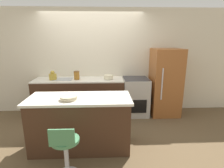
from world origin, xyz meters
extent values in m
plane|color=brown|center=(0.00, 0.00, 0.00)|extent=(14.00, 14.00, 0.00)
cube|color=beige|center=(0.00, 0.68, 1.30)|extent=(8.00, 0.06, 2.60)
cube|color=#422819|center=(-0.32, 0.34, 0.45)|extent=(2.14, 0.63, 0.89)
cube|color=silver|center=(-0.32, 0.34, 0.91)|extent=(2.14, 0.63, 0.03)
cube|color=#9EA3A8|center=(-0.69, 0.34, 0.93)|extent=(0.44, 0.35, 0.01)
cube|color=#422819|center=(-0.12, -1.03, 0.44)|extent=(1.64, 0.66, 0.88)
cube|color=silver|center=(-0.12, -1.03, 0.90)|extent=(1.71, 0.70, 0.04)
cube|color=#B7B2A8|center=(1.07, 0.34, 0.46)|extent=(0.62, 0.63, 0.92)
cube|color=black|center=(1.07, 0.01, 0.32)|extent=(0.43, 0.01, 0.32)
cube|color=#333338|center=(1.07, 0.34, 0.93)|extent=(0.59, 0.60, 0.01)
cube|color=#995628|center=(1.80, 0.33, 0.82)|extent=(0.68, 0.65, 1.64)
cube|color=silver|center=(1.61, -0.01, 0.86)|extent=(0.02, 0.02, 0.74)
cylinder|color=#B7B7BC|center=(-0.22, -1.73, 0.27)|extent=(0.06, 0.06, 0.55)
cylinder|color=#478456|center=(-0.22, -1.73, 0.57)|extent=(0.37, 0.37, 0.04)
cube|color=#478456|center=(-0.22, -1.89, 0.70)|extent=(0.32, 0.02, 0.23)
cylinder|color=#B29333|center=(-0.92, 0.29, 1.00)|extent=(0.17, 0.17, 0.13)
sphere|color=#B29333|center=(-0.92, 0.29, 1.10)|extent=(0.10, 0.10, 0.10)
cylinder|color=beige|center=(0.39, 0.29, 0.98)|extent=(0.22, 0.22, 0.10)
cylinder|color=#9E6623|center=(-0.36, 0.29, 1.02)|extent=(0.13, 0.13, 0.18)
cylinder|color=brown|center=(-0.36, 0.29, 1.12)|extent=(0.14, 0.14, 0.02)
cylinder|color=#C1B28E|center=(-0.27, -1.14, 0.95)|extent=(0.27, 0.27, 0.06)
camera|label=1|loc=(0.31, -3.80, 1.86)|focal=28.00mm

